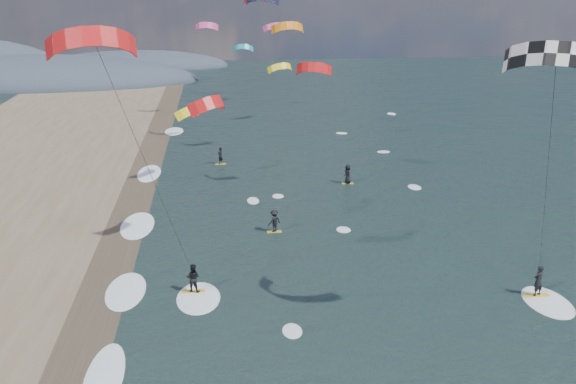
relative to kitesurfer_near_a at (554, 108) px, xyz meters
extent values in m
cube|color=#382D23|center=(-22.66, 3.41, -12.40)|extent=(3.00, 240.00, 0.00)
ellipsoid|color=#3D4756|center=(-50.66, 93.41, -12.41)|extent=(64.00, 24.00, 10.00)
ellipsoid|color=#3D4756|center=(-32.66, 113.41, -12.41)|extent=(40.00, 18.00, 7.00)
cube|color=gold|center=(3.26, 5.03, -12.37)|extent=(1.56, 0.47, 0.07)
imported|color=black|center=(3.26, 5.03, -11.38)|extent=(0.82, 0.70, 1.92)
ellipsoid|color=white|center=(3.56, 4.23, -12.41)|extent=(2.60, 4.20, 0.12)
cylinder|color=black|center=(1.26, 2.03, -4.26)|extent=(0.02, 0.02, 15.48)
cube|color=gold|center=(-17.16, 7.83, -12.38)|extent=(1.39, 0.43, 0.06)
imported|color=black|center=(-17.16, 7.83, -11.46)|extent=(1.02, 0.89, 1.77)
ellipsoid|color=white|center=(-16.86, 7.03, -12.41)|extent=(2.60, 4.20, 0.12)
cylinder|color=black|center=(-18.91, 4.83, -3.92)|extent=(0.02, 0.02, 15.97)
cube|color=gold|center=(-11.42, 16.93, -12.38)|extent=(1.10, 0.35, 0.05)
imported|color=black|center=(-11.42, 16.93, -11.51)|extent=(1.26, 1.14, 1.70)
cube|color=gold|center=(-3.58, 28.10, -12.38)|extent=(1.10, 0.35, 0.05)
imported|color=black|center=(-3.58, 28.10, -11.47)|extent=(0.75, 0.97, 1.77)
cube|color=gold|center=(-15.22, 35.91, -12.38)|extent=(1.10, 0.35, 0.05)
imported|color=black|center=(-15.22, 35.91, -11.49)|extent=(0.72, 0.75, 1.74)
ellipsoid|color=white|center=(-21.46, -0.59, -12.41)|extent=(2.40, 5.40, 0.11)
ellipsoid|color=white|center=(-21.46, 8.41, -12.41)|extent=(2.40, 5.40, 0.11)
ellipsoid|color=white|center=(-21.46, 19.41, -12.41)|extent=(2.40, 5.40, 0.11)
ellipsoid|color=white|center=(-21.46, 33.41, -12.41)|extent=(2.40, 5.40, 0.11)
ellipsoid|color=white|center=(-21.46, 51.41, -12.41)|extent=(2.40, 5.40, 0.11)
camera|label=1|loc=(-15.32, -27.50, 5.67)|focal=40.00mm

